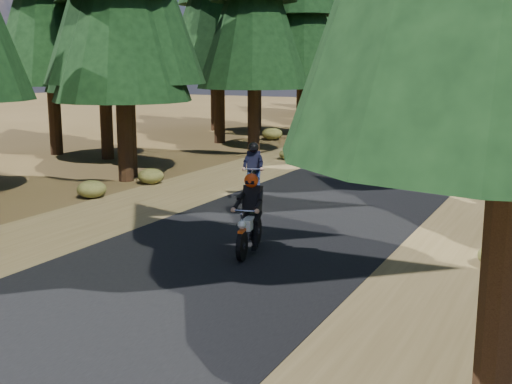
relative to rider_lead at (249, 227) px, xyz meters
The scene contains 7 objects.
ground 0.85m from the rider_lead, 119.92° to the right, with size 120.00×120.00×0.00m, color #413117.
road 4.49m from the rider_lead, 94.15° to the left, with size 6.00×100.00×0.01m, color black.
shoulder_l 6.65m from the rider_lead, 137.94° to the left, with size 3.20×100.00×0.01m, color brown.
shoulder_r 6.19m from the rider_lead, 46.07° to the left, with size 3.20×100.00×0.01m, color brown.
understory_shrubs 7.81m from the rider_lead, 84.46° to the left, with size 16.64×30.90×0.64m.
rider_lead is the anchor object (origin of this frame).
rider_follow 5.08m from the rider_lead, 116.09° to the left, with size 1.29×1.95×1.68m.
Camera 1 is at (6.23, -10.88, 3.87)m, focal length 45.00 mm.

